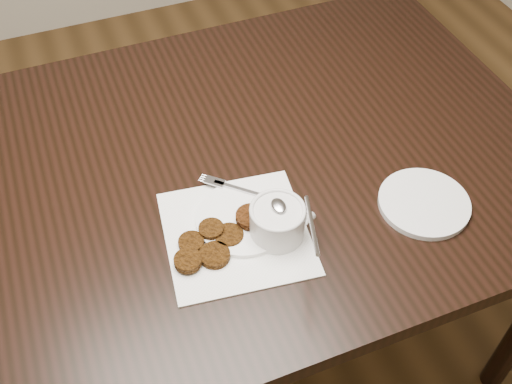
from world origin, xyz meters
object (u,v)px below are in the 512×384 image
at_px(table, 216,268).
at_px(napkin, 236,233).
at_px(plate_with_patty, 244,216).
at_px(sauce_ramekin, 278,209).
at_px(plate_empty, 424,203).

bearing_deg(table, napkin, -91.26).
relative_size(table, napkin, 5.64).
distance_m(table, plate_with_patty, 0.42).
xyz_separation_m(table, plate_with_patty, (0.02, -0.17, 0.39)).
height_order(table, sauce_ramekin, sauce_ramekin).
bearing_deg(plate_empty, plate_with_patty, 164.67).
bearing_deg(napkin, plate_with_patty, 45.73).
distance_m(plate_with_patty, plate_empty, 0.36).
relative_size(sauce_ramekin, plate_empty, 0.78).
relative_size(napkin, sauce_ramekin, 1.90).
relative_size(table, plate_with_patty, 8.13).
relative_size(napkin, plate_with_patty, 1.44).
distance_m(sauce_ramekin, plate_with_patty, 0.09).
xyz_separation_m(napkin, plate_empty, (0.37, -0.07, 0.00)).
height_order(napkin, plate_empty, plate_empty).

